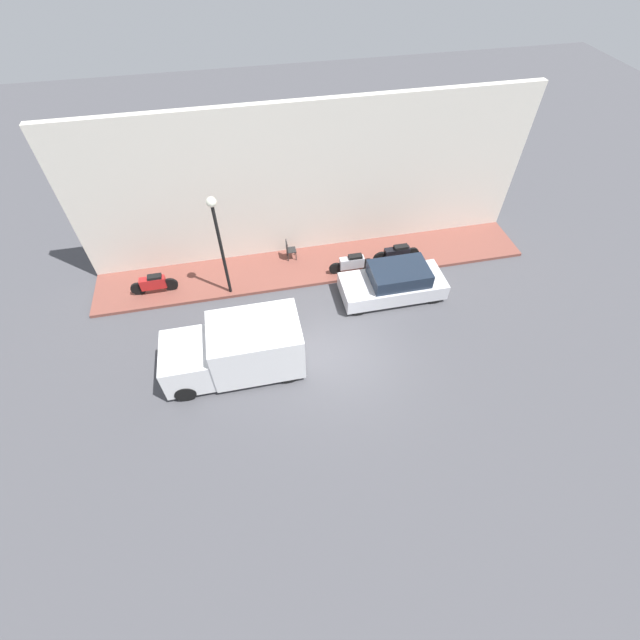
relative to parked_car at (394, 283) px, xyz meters
name	(u,v)px	position (x,y,z in m)	size (l,w,h in m)	color
ground_plane	(342,355)	(-2.58, 2.72, -0.66)	(60.00, 60.00, 0.00)	#47474C
sidewalk	(315,265)	(2.33, 2.72, -0.59)	(2.39, 18.15, 0.14)	brown
building_facade	(308,184)	(3.67, 2.72, 2.53)	(0.30, 18.15, 6.38)	silver
parked_car	(394,283)	(0.00, 0.00, 0.00)	(1.73, 4.08, 1.39)	silver
delivery_van	(235,350)	(-2.37, 6.35, 0.37)	(2.02, 4.56, 2.03)	white
motorcycle_red	(154,284)	(1.98, 9.31, -0.07)	(0.30, 1.83, 0.85)	#B21E1E
motorcycle_black	(397,254)	(1.73, -0.71, -0.05)	(0.30, 2.03, 0.87)	black
scooter_silver	(352,263)	(1.57, 1.30, -0.09)	(0.30, 1.90, 0.82)	#B7B7BF
streetlamp	(218,231)	(1.39, 6.39, 2.44)	(0.36, 0.36, 4.33)	black
cafe_chair	(289,249)	(2.93, 3.71, -0.01)	(0.40, 0.40, 0.91)	#262626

